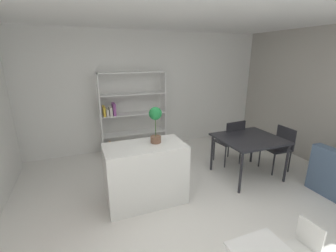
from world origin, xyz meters
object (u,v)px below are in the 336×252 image
(open_bookshelf, at_px, (129,116))
(dining_table, at_px, (249,141))
(kitchen_island, at_px, (146,174))
(potted_plant_on_island, at_px, (155,121))
(child_chair_right, at_px, (303,248))
(dining_chair_window_side, at_px, (280,145))
(dining_chair_far, at_px, (231,139))

(open_bookshelf, bearing_deg, dining_table, -46.53)
(kitchen_island, relative_size, open_bookshelf, 0.64)
(kitchen_island, bearing_deg, potted_plant_on_island, 13.18)
(child_chair_right, bearing_deg, dining_table, 152.00)
(open_bookshelf, height_order, dining_chair_window_side, open_bookshelf)
(kitchen_island, xyz_separation_m, child_chair_right, (1.08, -1.78, -0.12))
(child_chair_right, distance_m, dining_table, 2.07)
(potted_plant_on_island, height_order, dining_chair_window_side, potted_plant_on_island)
(kitchen_island, xyz_separation_m, dining_chair_window_side, (2.69, 0.07, 0.05))
(potted_plant_on_island, distance_m, dining_chair_window_side, 2.62)
(open_bookshelf, distance_m, dining_table, 2.55)
(open_bookshelf, distance_m, dining_chair_far, 2.23)
(dining_table, height_order, dining_chair_window_side, dining_chair_window_side)
(kitchen_island, xyz_separation_m, dining_chair_far, (1.95, 0.59, 0.09))
(open_bookshelf, xyz_separation_m, dining_chair_far, (1.76, -1.34, -0.32))
(open_bookshelf, relative_size, dining_chair_far, 1.96)
(open_bookshelf, distance_m, dining_chair_window_side, 3.13)
(kitchen_island, xyz_separation_m, potted_plant_on_island, (0.18, 0.04, 0.79))
(child_chair_right, bearing_deg, kitchen_island, -151.87)
(kitchen_island, bearing_deg, open_bookshelf, 84.36)
(dining_chair_far, bearing_deg, open_bookshelf, -41.59)
(kitchen_island, xyz_separation_m, dining_table, (1.94, 0.08, 0.22))
(open_bookshelf, height_order, dining_table, open_bookshelf)
(potted_plant_on_island, distance_m, dining_table, 1.85)
(open_bookshelf, bearing_deg, dining_chair_window_side, -36.48)
(kitchen_island, height_order, potted_plant_on_island, potted_plant_on_island)
(potted_plant_on_island, bearing_deg, kitchen_island, -166.82)
(dining_table, relative_size, dining_chair_window_side, 1.29)
(child_chair_right, distance_m, dining_chair_window_side, 2.46)
(open_bookshelf, xyz_separation_m, child_chair_right, (0.89, -3.70, -0.53))
(potted_plant_on_island, xyz_separation_m, dining_chair_window_side, (2.51, 0.03, -0.74))
(kitchen_island, distance_m, open_bookshelf, 1.98)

